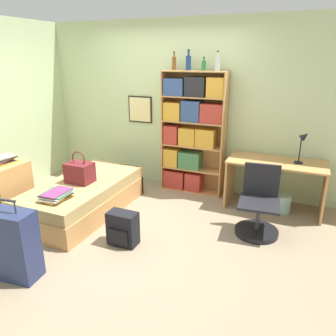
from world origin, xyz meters
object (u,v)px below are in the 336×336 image
at_px(desk, 276,175).
at_px(desk_chair, 258,213).
at_px(bottle_brown, 188,62).
at_px(bottle_clear, 204,65).
at_px(handbag, 80,172).
at_px(bottle_green, 174,63).
at_px(bookcase, 191,131).
at_px(suitcase, 8,244).
at_px(backpack, 123,229).
at_px(magazine_pile_on_dresser, 0,160).
at_px(bed, 84,197).
at_px(waste_bin, 282,203).
at_px(desk_lamp, 303,142).
at_px(dresser, 2,190).
at_px(bottle_blue, 217,63).
at_px(book_stack_on_bed, 56,195).

xyz_separation_m(desk, desk_chair, (-0.09, -0.77, -0.25)).
bearing_deg(bottle_brown, bottle_clear, 1.69).
bearing_deg(desk_chair, bottle_brown, 143.85).
distance_m(bottle_clear, desk_chair, 2.19).
distance_m(handbag, bottle_green, 2.09).
bearing_deg(bookcase, suitcase, -107.52).
xyz_separation_m(suitcase, backpack, (0.71, 0.93, -0.16)).
distance_m(magazine_pile_on_dresser, bottle_green, 2.74).
relative_size(bed, desk, 1.39).
xyz_separation_m(suitcase, waste_bin, (2.31, 2.52, -0.23)).
distance_m(bed, backpack, 1.06).
bearing_deg(desk_lamp, desk, -174.65).
distance_m(dresser, bottle_brown, 3.12).
height_order(bed, bottle_blue, bottle_blue).
bearing_deg(magazine_pile_on_dresser, bottle_green, 47.31).
bearing_deg(waste_bin, bottle_brown, 171.39).
bearing_deg(suitcase, desk_lamp, 46.52).
xyz_separation_m(handbag, desk_chair, (2.32, 0.39, -0.33)).
relative_size(handbag, backpack, 1.10).
distance_m(bottle_green, desk, 2.17).
xyz_separation_m(suitcase, magazine_pile_on_dresser, (-1.09, 0.94, 0.43)).
bearing_deg(desk_chair, magazine_pile_on_dresser, -164.62).
relative_size(suitcase, bottle_clear, 4.38).
height_order(suitcase, desk, suitcase).
bearing_deg(desk, desk_chair, -97.05).
height_order(book_stack_on_bed, bottle_brown, bottle_brown).
relative_size(bookcase, desk_lamp, 4.19).
xyz_separation_m(dresser, desk, (3.32, 1.66, 0.13)).
bearing_deg(bottle_blue, bottle_green, 178.39).
height_order(book_stack_on_bed, backpack, book_stack_on_bed).
distance_m(suitcase, waste_bin, 3.43).
bearing_deg(desk_chair, book_stack_on_bed, -156.77).
distance_m(bottle_green, bottle_blue, 0.66).
xyz_separation_m(dresser, bottle_green, (1.73, 1.83, 1.59)).
bearing_deg(backpack, desk, 48.35).
distance_m(magazine_pile_on_dresser, bottle_blue, 3.17).
bearing_deg(backpack, desk_lamp, 43.61).
xyz_separation_m(bottle_green, bottle_blue, (0.66, -0.02, 0.00)).
bearing_deg(bed, desk_lamp, 23.41).
bearing_deg(desk, handbag, -154.36).
xyz_separation_m(desk, desk_lamp, (0.29, 0.03, 0.50)).
xyz_separation_m(bookcase, desk_chair, (1.22, -0.93, -0.71)).
xyz_separation_m(desk_lamp, desk_chair, (-0.39, -0.79, -0.75)).
height_order(magazine_pile_on_dresser, desk, magazine_pile_on_dresser).
distance_m(handbag, bottle_blue, 2.41).
distance_m(bottle_blue, waste_bin, 2.14).
bearing_deg(dresser, suitcase, -38.92).
distance_m(handbag, bookcase, 1.76).
height_order(bottle_clear, waste_bin, bottle_clear).
bearing_deg(magazine_pile_on_dresser, desk, 26.64).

